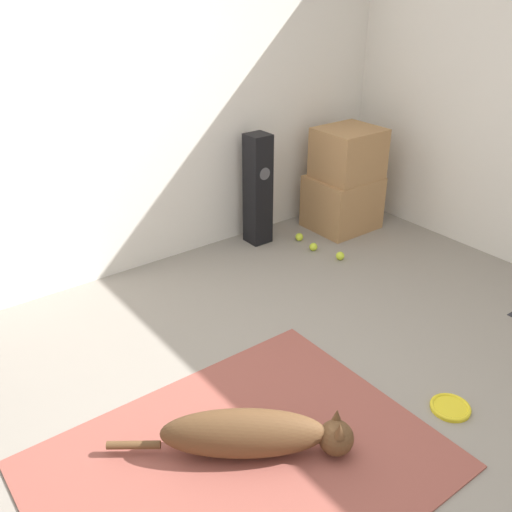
{
  "coord_description": "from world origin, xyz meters",
  "views": [
    {
      "loc": [
        -1.38,
        -1.56,
        2.09
      ],
      "look_at": [
        0.53,
        0.97,
        0.45
      ],
      "focal_mm": 40.0,
      "sensor_mm": 36.0,
      "label": 1
    }
  ],
  "objects_px": {
    "dog": "(253,434)",
    "cardboard_box_upper": "(348,153)",
    "cardboard_box_lower": "(342,202)",
    "frisbee": "(450,407)",
    "tennis_ball_by_boxes": "(299,237)",
    "tennis_ball_near_speaker": "(340,256)",
    "floor_speaker": "(258,190)",
    "tennis_ball_loose_on_carpet": "(313,247)"
  },
  "relations": [
    {
      "from": "dog",
      "to": "cardboard_box_upper",
      "type": "bearing_deg",
      "value": 36.33
    },
    {
      "from": "cardboard_box_upper",
      "to": "tennis_ball_by_boxes",
      "type": "xyz_separation_m",
      "value": [
        -0.5,
        0.01,
        -0.64
      ]
    },
    {
      "from": "dog",
      "to": "tennis_ball_near_speaker",
      "type": "height_order",
      "value": "dog"
    },
    {
      "from": "tennis_ball_by_boxes",
      "to": "floor_speaker",
      "type": "bearing_deg",
      "value": 143.2
    },
    {
      "from": "dog",
      "to": "tennis_ball_by_boxes",
      "type": "distance_m",
      "value": 2.38
    },
    {
      "from": "frisbee",
      "to": "tennis_ball_near_speaker",
      "type": "height_order",
      "value": "tennis_ball_near_speaker"
    },
    {
      "from": "dog",
      "to": "floor_speaker",
      "type": "xyz_separation_m",
      "value": [
        1.44,
        1.85,
        0.33
      ]
    },
    {
      "from": "cardboard_box_lower",
      "to": "frisbee",
      "type": "bearing_deg",
      "value": -120.52
    },
    {
      "from": "floor_speaker",
      "to": "tennis_ball_by_boxes",
      "type": "xyz_separation_m",
      "value": [
        0.28,
        -0.21,
        -0.42
      ]
    },
    {
      "from": "cardboard_box_upper",
      "to": "tennis_ball_by_boxes",
      "type": "distance_m",
      "value": 0.81
    },
    {
      "from": "cardboard_box_lower",
      "to": "floor_speaker",
      "type": "bearing_deg",
      "value": 164.76
    },
    {
      "from": "cardboard_box_lower",
      "to": "tennis_ball_loose_on_carpet",
      "type": "height_order",
      "value": "cardboard_box_lower"
    },
    {
      "from": "tennis_ball_loose_on_carpet",
      "to": "tennis_ball_near_speaker",
      "type": "bearing_deg",
      "value": -76.16
    },
    {
      "from": "tennis_ball_near_speaker",
      "to": "tennis_ball_loose_on_carpet",
      "type": "distance_m",
      "value": 0.25
    },
    {
      "from": "tennis_ball_by_boxes",
      "to": "tennis_ball_near_speaker",
      "type": "bearing_deg",
      "value": -86.38
    },
    {
      "from": "cardboard_box_lower",
      "to": "floor_speaker",
      "type": "height_order",
      "value": "floor_speaker"
    },
    {
      "from": "floor_speaker",
      "to": "tennis_ball_by_boxes",
      "type": "distance_m",
      "value": 0.55
    },
    {
      "from": "tennis_ball_near_speaker",
      "to": "tennis_ball_loose_on_carpet",
      "type": "bearing_deg",
      "value": 103.84
    },
    {
      "from": "frisbee",
      "to": "tennis_ball_by_boxes",
      "type": "distance_m",
      "value": 2.14
    },
    {
      "from": "dog",
      "to": "cardboard_box_lower",
      "type": "relative_size",
      "value": 1.77
    },
    {
      "from": "dog",
      "to": "tennis_ball_by_boxes",
      "type": "xyz_separation_m",
      "value": [
        1.71,
        1.64,
        -0.1
      ]
    },
    {
      "from": "frisbee",
      "to": "cardboard_box_upper",
      "type": "relative_size",
      "value": 0.42
    },
    {
      "from": "dog",
      "to": "floor_speaker",
      "type": "bearing_deg",
      "value": 52.2
    },
    {
      "from": "cardboard_box_upper",
      "to": "tennis_ball_by_boxes",
      "type": "relative_size",
      "value": 7.58
    },
    {
      "from": "floor_speaker",
      "to": "tennis_ball_near_speaker",
      "type": "distance_m",
      "value": 0.85
    },
    {
      "from": "dog",
      "to": "tennis_ball_loose_on_carpet",
      "type": "relative_size",
      "value": 14.62
    },
    {
      "from": "cardboard_box_upper",
      "to": "tennis_ball_by_boxes",
      "type": "height_order",
      "value": "cardboard_box_upper"
    },
    {
      "from": "tennis_ball_by_boxes",
      "to": "cardboard_box_upper",
      "type": "bearing_deg",
      "value": -1.54
    },
    {
      "from": "dog",
      "to": "cardboard_box_upper",
      "type": "distance_m",
      "value": 2.8
    },
    {
      "from": "dog",
      "to": "cardboard_box_upper",
      "type": "relative_size",
      "value": 1.93
    },
    {
      "from": "cardboard_box_lower",
      "to": "cardboard_box_upper",
      "type": "relative_size",
      "value": 1.09
    },
    {
      "from": "tennis_ball_by_boxes",
      "to": "tennis_ball_near_speaker",
      "type": "height_order",
      "value": "same"
    },
    {
      "from": "dog",
      "to": "cardboard_box_lower",
      "type": "height_order",
      "value": "cardboard_box_lower"
    },
    {
      "from": "tennis_ball_near_speaker",
      "to": "cardboard_box_lower",
      "type": "bearing_deg",
      "value": 45.07
    },
    {
      "from": "frisbee",
      "to": "tennis_ball_by_boxes",
      "type": "bearing_deg",
      "value": 70.72
    },
    {
      "from": "dog",
      "to": "cardboard_box_upper",
      "type": "xyz_separation_m",
      "value": [
        2.21,
        1.63,
        0.54
      ]
    },
    {
      "from": "tennis_ball_by_boxes",
      "to": "dog",
      "type": "bearing_deg",
      "value": -136.25
    },
    {
      "from": "cardboard_box_upper",
      "to": "tennis_ball_loose_on_carpet",
      "type": "xyz_separation_m",
      "value": [
        -0.53,
        -0.2,
        -0.64
      ]
    },
    {
      "from": "frisbee",
      "to": "tennis_ball_by_boxes",
      "type": "relative_size",
      "value": 3.18
    },
    {
      "from": "tennis_ball_loose_on_carpet",
      "to": "tennis_ball_by_boxes",
      "type": "bearing_deg",
      "value": 81.5
    },
    {
      "from": "tennis_ball_by_boxes",
      "to": "tennis_ball_near_speaker",
      "type": "distance_m",
      "value": 0.46
    },
    {
      "from": "tennis_ball_near_speaker",
      "to": "tennis_ball_by_boxes",
      "type": "bearing_deg",
      "value": 93.62
    }
  ]
}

